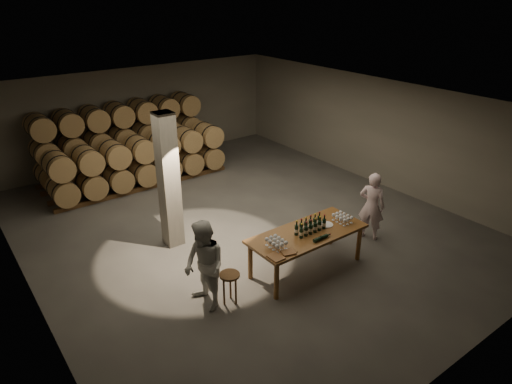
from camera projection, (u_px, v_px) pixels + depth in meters
room at (169, 181)px, 10.29m from camera, size 12.00×12.00×12.00m
tasting_table at (307, 237)px, 9.64m from camera, size 2.60×1.10×0.90m
barrel_stack_back at (122, 138)px, 14.56m from camera, size 5.48×0.95×2.31m
barrel_stack_front at (141, 161)px, 13.69m from camera, size 5.48×0.95×1.57m
bottle_cluster at (310, 227)px, 9.57m from camera, size 0.73×0.23×0.33m
lying_bottles at (321, 238)px, 9.30m from camera, size 0.47×0.08×0.08m
glass_cluster_left at (276, 241)px, 9.00m from camera, size 0.31×0.42×0.18m
glass_cluster_right at (343, 217)px, 9.98m from camera, size 0.30×0.41×0.17m
plate at (326, 225)px, 9.89m from camera, size 0.30×0.30×0.02m
notebook_near at (288, 252)px, 8.85m from camera, size 0.31×0.28×0.03m
notebook_corner at (276, 257)px, 8.70m from camera, size 0.25×0.32×0.03m
pen at (295, 253)px, 8.86m from camera, size 0.13×0.05×0.01m
stool at (230, 279)px, 8.68m from camera, size 0.39×0.39×0.66m
person_man at (372, 206)px, 10.85m from camera, size 0.64×0.73×1.70m
person_woman at (204, 266)px, 8.44m from camera, size 0.70×0.89×1.80m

